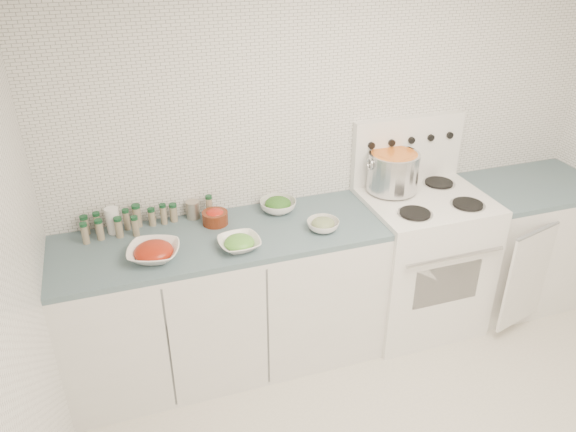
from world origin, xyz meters
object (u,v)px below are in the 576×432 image
object	(u,v)px
bowl_tomato	(154,252)
stock_pot	(393,170)
stove	(419,257)
bowl_snowpea	(239,243)

from	to	relation	value
bowl_tomato	stock_pot	bearing A→B (deg)	9.81
stove	bowl_tomato	xyz separation A→B (m)	(-1.68, -0.11, 0.44)
bowl_tomato	bowl_snowpea	distance (m)	0.45
stock_pot	stove	bearing A→B (deg)	-42.74
stock_pot	bowl_snowpea	xyz separation A→B (m)	(-1.07, -0.31, -0.15)
stock_pot	bowl_tomato	bearing A→B (deg)	-170.19
stock_pot	bowl_snowpea	size ratio (longest dim) A/B	1.42
stove	bowl_tomato	size ratio (longest dim) A/B	4.07
stove	bowl_snowpea	distance (m)	1.32
stove	bowl_snowpea	xyz separation A→B (m)	(-1.24, -0.16, 0.44)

